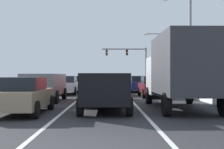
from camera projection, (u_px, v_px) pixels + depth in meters
ground_plane at (105, 95)px, 25.44m from camera, size 122.26×122.26×0.00m
lane_stripe_between_right_lane_and_center_lane at (124, 92)px, 30.17m from camera, size 0.14×51.72×0.01m
lane_stripe_between_center_lane_and_left_lane at (88, 92)px, 30.12m from camera, size 0.14×51.72×0.01m
snow_bank_right_shoulder at (180, 90)px, 30.23m from camera, size 2.13×51.72×0.46m
snow_bank_left_shoulder at (31, 89)px, 30.06m from camera, size 1.87×51.72×0.54m
box_truck_right_lane_nearest at (181, 69)px, 14.80m from camera, size 2.53×7.20×3.36m
sedan_maroon_right_lane_second at (154, 87)px, 23.26m from camera, size 2.00×4.50×1.51m
sedan_navy_right_lane_third at (140, 84)px, 29.75m from camera, size 2.00×4.50×1.51m
sedan_charcoal_right_lane_fourth at (135, 82)px, 36.04m from camera, size 2.00×4.50×1.51m
suv_black_center_lane_nearest at (105, 88)px, 14.10m from camera, size 2.16×4.90×1.67m
suv_red_center_lane_second at (101, 84)px, 20.09m from camera, size 2.16×4.90×1.67m
sedan_green_center_lane_third at (106, 85)px, 26.25m from camera, size 2.00×4.50×1.51m
suv_white_center_lane_fourth at (107, 81)px, 32.98m from camera, size 2.16×4.90×1.67m
sedan_tan_left_lane_nearest at (22, 95)px, 13.20m from camera, size 2.00×4.50×1.51m
suv_gray_left_lane_second at (45, 85)px, 19.58m from camera, size 2.16×4.90×1.67m
sedan_silver_left_lane_third at (66, 85)px, 26.69m from camera, size 2.00×4.50×1.51m
sedan_maroon_left_lane_fourth at (72, 83)px, 33.39m from camera, size 2.00×4.50×1.51m
traffic_light_gantry at (132, 58)px, 53.70m from camera, size 7.54×0.47×6.20m
street_lamp_right_mid at (186, 36)px, 27.89m from camera, size 2.66×0.36×8.46m
street_lamp_right_far at (158, 54)px, 46.70m from camera, size 2.66×0.36×7.76m
roadside_sign_right at (194, 56)px, 39.80m from camera, size 3.20×0.16×5.50m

